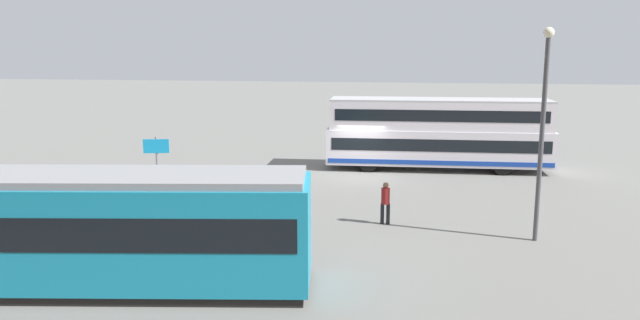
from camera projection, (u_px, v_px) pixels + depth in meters
name	position (u px, v px, depth m)	size (l,w,h in m)	color
ground_plane	(359.00, 176.00, 31.49)	(160.00, 160.00, 0.00)	slate
double_decker_bus	(438.00, 133.00, 32.80)	(11.94, 2.99, 3.82)	silver
tram_yellow	(66.00, 229.00, 16.72)	(13.54, 4.45, 3.25)	teal
pedestrian_near_railing	(251.00, 183.00, 25.57)	(0.38, 0.38, 1.69)	black
pedestrian_crossing	(385.00, 200.00, 22.90)	(0.36, 0.35, 1.61)	black
pedestrian_railing	(222.00, 175.00, 28.20)	(6.53, 0.08, 1.08)	gray
info_sign	(156.00, 153.00, 28.24)	(1.16, 0.31, 2.48)	slate
street_lamp	(543.00, 120.00, 20.37)	(0.36, 0.36, 7.21)	#4C4C51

